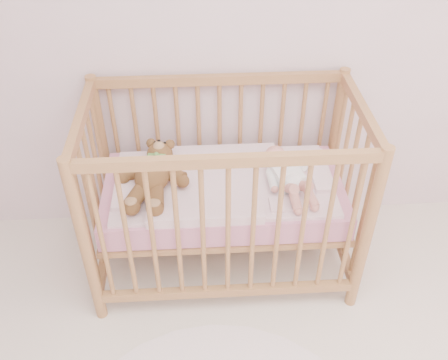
{
  "coord_description": "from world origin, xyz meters",
  "views": [
    {
      "loc": [
        -0.39,
        -0.36,
        2.16
      ],
      "look_at": [
        -0.27,
        1.55,
        0.62
      ],
      "focal_mm": 40.0,
      "sensor_mm": 36.0,
      "label": 1
    }
  ],
  "objects": [
    {
      "name": "teddy_bear",
      "position": [
        -0.62,
        1.58,
        0.65
      ],
      "size": [
        0.46,
        0.59,
        0.15
      ],
      "primitive_type": null,
      "rotation": [
        0.0,
        0.0,
        -0.16
      ],
      "color": "brown",
      "rests_on": "blanket"
    },
    {
      "name": "mattress",
      "position": [
        -0.27,
        1.6,
        0.49
      ],
      "size": [
        1.22,
        0.62,
        0.13
      ],
      "primitive_type": "cube",
      "color": "pink",
      "rests_on": "crib"
    },
    {
      "name": "baby",
      "position": [
        0.04,
        1.58,
        0.64
      ],
      "size": [
        0.36,
        0.55,
        0.12
      ],
      "primitive_type": null,
      "rotation": [
        0.0,
        0.0,
        0.24
      ],
      "color": "white",
      "rests_on": "blanket"
    },
    {
      "name": "crib",
      "position": [
        -0.27,
        1.6,
        0.5
      ],
      "size": [
        1.36,
        0.76,
        1.0
      ],
      "primitive_type": null,
      "color": "#AF714A",
      "rests_on": "floor"
    },
    {
      "name": "blanket",
      "position": [
        -0.27,
        1.6,
        0.56
      ],
      "size": [
        1.1,
        0.58,
        0.06
      ],
      "primitive_type": null,
      "color": "pink",
      "rests_on": "mattress"
    }
  ]
}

